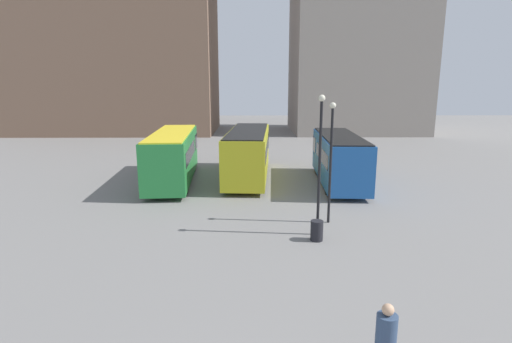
{
  "coord_description": "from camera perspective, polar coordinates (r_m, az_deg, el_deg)",
  "views": [
    {
      "loc": [
        -0.16,
        -4.67,
        6.31
      ],
      "look_at": [
        0.01,
        15.84,
        1.85
      ],
      "focal_mm": 28.0,
      "sensor_mm": 36.0,
      "label": 1
    }
  ],
  "objects": [
    {
      "name": "bus_2",
      "position": [
        26.38,
        11.75,
        1.98
      ],
      "size": [
        2.9,
        9.2,
        3.18
      ],
      "rotation": [
        0.0,
        0.0,
        1.52
      ],
      "color": "#1E56A3",
      "rests_on": "ground_plane"
    },
    {
      "name": "bus_1",
      "position": [
        27.38,
        -1.1,
        2.79
      ],
      "size": [
        3.18,
        10.25,
        3.32
      ],
      "rotation": [
        0.0,
        0.0,
        1.51
      ],
      "color": "gold",
      "rests_on": "ground_plane"
    },
    {
      "name": "trash_bin",
      "position": [
        16.83,
        8.68,
        -8.34
      ],
      "size": [
        0.52,
        0.52,
        0.85
      ],
      "color": "black",
      "rests_on": "ground_plane"
    },
    {
      "name": "lamp_post_0",
      "position": [
        16.68,
        9.12,
        2.32
      ],
      "size": [
        0.28,
        0.28,
        5.93
      ],
      "color": "black",
      "rests_on": "ground_plane"
    },
    {
      "name": "bus_0",
      "position": [
        26.89,
        -11.77,
        2.33
      ],
      "size": [
        3.17,
        10.16,
        3.3
      ],
      "rotation": [
        0.0,
        0.0,
        1.64
      ],
      "color": "#237A38",
      "rests_on": "ground_plane"
    },
    {
      "name": "traveler",
      "position": [
        9.72,
        18.1,
        -21.22
      ],
      "size": [
        0.6,
        0.6,
        1.76
      ],
      "rotation": [
        0.0,
        0.0,
        2.0
      ],
      "color": "#382D4C",
      "rests_on": "ground_plane"
    },
    {
      "name": "lamp_post_1",
      "position": [
        18.36,
        10.66,
        2.56
      ],
      "size": [
        0.28,
        0.28,
        5.56
      ],
      "color": "black",
      "rests_on": "ground_plane"
    }
  ]
}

